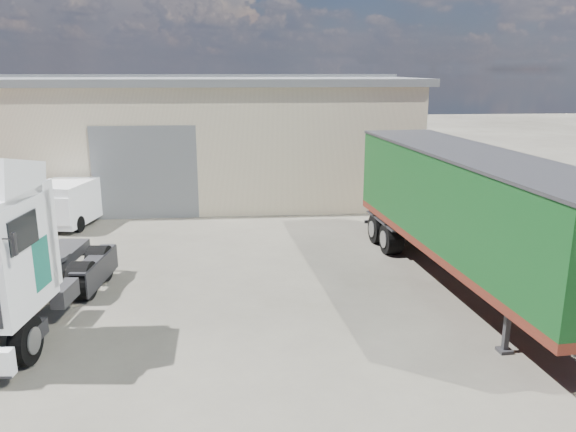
{
  "coord_description": "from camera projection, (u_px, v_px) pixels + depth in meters",
  "views": [
    {
      "loc": [
        1.67,
        -11.66,
        5.65
      ],
      "look_at": [
        2.92,
        3.0,
        1.8
      ],
      "focal_mm": 35.0,
      "sensor_mm": 36.0,
      "label": 1
    }
  ],
  "objects": [
    {
      "name": "ground",
      "position": [
        169.0,
        331.0,
        12.53
      ],
      "size": [
        120.0,
        120.0,
        0.0
      ],
      "primitive_type": "plane",
      "color": "#272520",
      "rests_on": "ground"
    },
    {
      "name": "warehouse",
      "position": [
        79.0,
        134.0,
        26.78
      ],
      "size": [
        30.6,
        12.6,
        5.42
      ],
      "color": "beige",
      "rests_on": "ground"
    },
    {
      "name": "brick_boundary_wall",
      "position": [
        533.0,
        204.0,
        18.94
      ],
      "size": [
        0.35,
        26.0,
        2.5
      ],
      "primitive_type": "cube",
      "color": "maroon",
      "rests_on": "ground"
    },
    {
      "name": "box_trailer",
      "position": [
        468.0,
        206.0,
        14.53
      ],
      "size": [
        3.26,
        11.09,
        3.63
      ],
      "rotation": [
        0.0,
        0.0,
        0.09
      ],
      "color": "#2D2D30",
      "rests_on": "ground"
    },
    {
      "name": "panel_van",
      "position": [
        74.0,
        200.0,
        21.21
      ],
      "size": [
        2.51,
        4.38,
        1.68
      ],
      "rotation": [
        0.0,
        0.0,
        -0.21
      ],
      "color": "black",
      "rests_on": "ground"
    }
  ]
}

